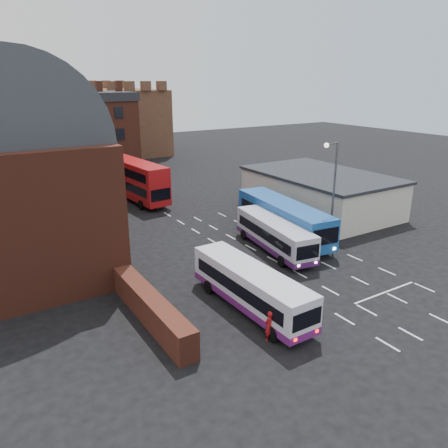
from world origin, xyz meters
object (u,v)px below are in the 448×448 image
bus_white_outbound (251,285)px  bus_blue (283,217)px  street_lamp (332,184)px  pedestrian_beige (276,324)px  pedestrian_red (269,326)px  bus_red_double (136,180)px  bus_white_inbound (274,233)px

bus_white_outbound → bus_blue: bearing=41.2°
street_lamp → pedestrian_beige: size_ratio=5.08×
bus_white_outbound → street_lamp: street_lamp is taller
pedestrian_beige → pedestrian_red: bearing=10.6°
bus_red_double → pedestrian_red: (-4.69, -32.09, -1.62)m
bus_white_outbound → pedestrian_beige: (-0.71, -3.49, -0.75)m
bus_red_double → pedestrian_red: bearing=76.8°
bus_white_outbound → pedestrian_red: 3.73m
bus_white_inbound → bus_red_double: size_ratio=0.84×
bus_white_inbound → bus_red_double: (-3.95, 21.58, 0.93)m
bus_blue → pedestrian_beige: bus_blue is taller
bus_white_outbound → bus_red_double: size_ratio=0.85×
pedestrian_beige → street_lamp: bearing=-131.7°
street_lamp → bus_red_double: bearing=111.3°
bus_white_outbound → bus_white_inbound: 10.26m
bus_white_inbound → bus_white_outbound: bearing=51.7°
bus_white_outbound → bus_white_inbound: bearing=42.4°
street_lamp → pedestrian_beige: 16.71m
bus_blue → pedestrian_red: bus_blue is taller
bus_white_outbound → bus_blue: (10.18, 9.20, 0.35)m
bus_red_double → street_lamp: (8.96, -22.94, 2.97)m
bus_white_outbound → street_lamp: (12.47, 5.68, 3.86)m
bus_red_double → pedestrian_red: size_ratio=6.60×
bus_blue → pedestrian_beige: size_ratio=7.01×
street_lamp → pedestrian_beige: (-13.18, -9.17, -4.61)m
pedestrian_red → street_lamp: bearing=-150.8°
pedestrian_red → pedestrian_beige: pedestrian_red is taller
bus_white_inbound → pedestrian_red: 13.62m
pedestrian_red → bus_red_double: bearing=-102.9°
bus_blue → street_lamp: street_lamp is taller
bus_white_outbound → bus_red_double: (3.51, 28.62, 0.89)m
bus_red_double → street_lamp: 24.81m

